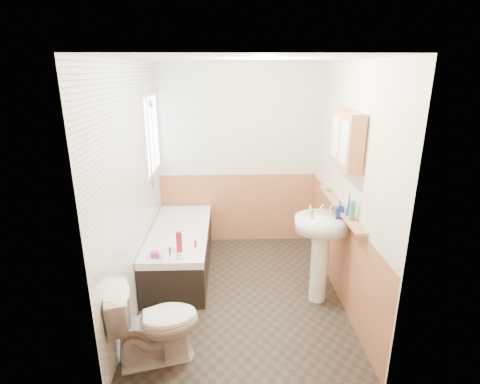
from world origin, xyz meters
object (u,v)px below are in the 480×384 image
bathtub (180,249)px  toilet (155,323)px  pine_shelf (339,207)px  medicine_cabinet (347,140)px  sink (321,241)px

bathtub → toilet: 1.53m
pine_shelf → medicine_cabinet: (-0.03, -0.13, 0.74)m
toilet → sink: 1.84m
bathtub → medicine_cabinet: bearing=-21.8°
toilet → pine_shelf: bearing=-75.9°
bathtub → sink: sink is taller
sink → medicine_cabinet: medicine_cabinet is taller
toilet → pine_shelf: size_ratio=0.54×
bathtub → toilet: toilet is taller
pine_shelf → medicine_cabinet: 0.75m
toilet → pine_shelf: pine_shelf is taller
bathtub → pine_shelf: size_ratio=1.19×
toilet → sink: sink is taller
toilet → medicine_cabinet: 2.41m
toilet → medicine_cabinet: bearing=-78.9°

